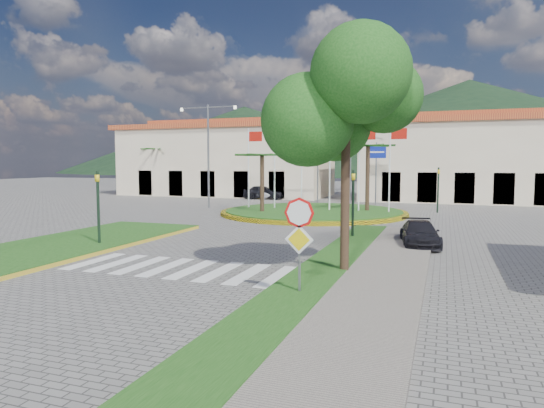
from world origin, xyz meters
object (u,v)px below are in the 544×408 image
(roundabout_island, at_px, (313,212))
(car_dark_a, at_px, (264,192))
(stop_sign, at_px, (299,230))
(car_dark_b, at_px, (388,194))
(white_van, at_px, (260,192))
(car_side_right, at_px, (420,234))
(deciduous_tree, at_px, (346,110))

(roundabout_island, distance_m, car_dark_a, 14.19)
(stop_sign, bearing_deg, car_dark_a, 112.11)
(car_dark_b, bearing_deg, white_van, 91.53)
(white_van, bearing_deg, car_side_right, -121.58)
(deciduous_tree, height_order, car_dark_a, deciduous_tree)
(stop_sign, relative_size, car_dark_a, 0.66)
(stop_sign, height_order, car_side_right, stop_sign)
(deciduous_tree, distance_m, car_dark_a, 32.04)
(stop_sign, relative_size, car_dark_b, 0.76)
(car_dark_a, bearing_deg, car_dark_b, -83.71)
(car_dark_a, relative_size, car_side_right, 1.09)
(stop_sign, xyz_separation_m, white_van, (-13.59, 32.48, -1.20))
(stop_sign, bearing_deg, deciduous_tree, 78.82)
(roundabout_island, distance_m, stop_sign, 20.69)
(car_dark_b, bearing_deg, stop_sign, 177.36)
(roundabout_island, height_order, deciduous_tree, deciduous_tree)
(deciduous_tree, bearing_deg, car_side_right, 72.29)
(car_dark_a, height_order, car_side_right, car_dark_a)
(car_dark_a, bearing_deg, stop_sign, -162.16)
(white_van, distance_m, car_dark_a, 1.01)
(car_dark_a, distance_m, car_side_right, 27.28)
(roundabout_island, bearing_deg, stop_sign, -76.27)
(car_side_right, bearing_deg, car_dark_a, 115.85)
(stop_sign, bearing_deg, white_van, 112.70)
(car_dark_a, relative_size, car_dark_b, 1.15)
(deciduous_tree, bearing_deg, roundabout_island, 107.91)
(roundabout_island, height_order, car_dark_b, roundabout_island)
(deciduous_tree, bearing_deg, car_dark_a, 115.18)
(roundabout_island, height_order, stop_sign, roundabout_island)
(white_van, bearing_deg, stop_sign, -133.80)
(car_dark_a, xyz_separation_m, car_side_right, (15.50, -22.45, -0.15))
(white_van, relative_size, car_dark_b, 1.22)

